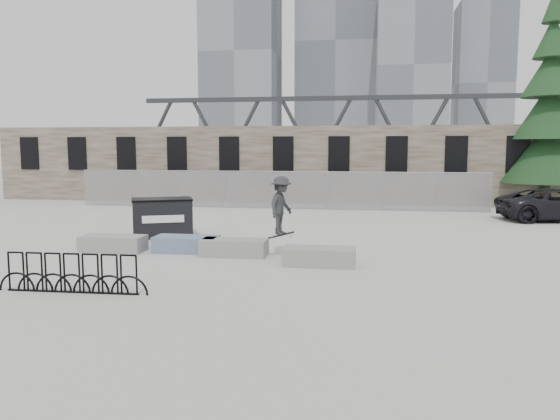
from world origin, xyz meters
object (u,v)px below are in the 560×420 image
object	(u,v)px
planter_far_left	(113,243)
planter_offset	(319,256)
skateboarder	(281,205)
planter_center_right	(234,247)
spruce_tree	(548,119)
suv	(558,205)
dumpster	(163,217)
bike_rack	(72,274)
planter_center_left	(186,243)

from	to	relation	value
planter_far_left	planter_offset	size ratio (longest dim) A/B	1.00
skateboarder	planter_center_right	bearing A→B (deg)	110.81
skateboarder	planter_offset	bearing A→B (deg)	-113.24
spruce_tree	suv	size ratio (longest dim) A/B	2.23
planter_center_right	dumpster	size ratio (longest dim) A/B	0.80
planter_offset	bike_rack	size ratio (longest dim) A/B	0.56
planter_center_right	spruce_tree	xyz separation A→B (m)	(13.34, 15.15, 4.49)
planter_far_left	bike_rack	world-z (taller)	bike_rack
planter_far_left	planter_center_left	bearing A→B (deg)	6.58
planter_offset	suv	xyz separation A→B (m)	(9.74, 10.99, 0.45)
dumpster	skateboarder	distance (m)	5.79
dumpster	skateboarder	world-z (taller)	skateboarder
planter_far_left	dumpster	distance (m)	3.06
planter_center_left	dumpster	size ratio (longest dim) A/B	0.80
suv	dumpster	bearing A→B (deg)	105.60
planter_far_left	planter_offset	xyz separation A→B (m)	(6.65, -1.01, 0.00)
dumpster	suv	bearing A→B (deg)	0.28
planter_center_left	suv	bearing A→B (deg)	34.63
planter_center_right	skateboarder	xyz separation A→B (m)	(1.44, 0.10, 1.29)
suv	skateboarder	distance (m)	14.84
planter_far_left	spruce_tree	bearing A→B (deg)	41.07
planter_center_left	dumpster	world-z (taller)	dumpster
bike_rack	spruce_tree	xyz separation A→B (m)	(15.93, 19.89, 4.33)
planter_far_left	bike_rack	bearing A→B (deg)	-74.08
bike_rack	planter_center_right	bearing A→B (deg)	61.34
dumpster	suv	size ratio (longest dim) A/B	0.48
bike_rack	skateboarder	distance (m)	6.40
planter_center_left	planter_offset	bearing A→B (deg)	-16.53
suv	spruce_tree	bearing A→B (deg)	-18.34
bike_rack	skateboarder	bearing A→B (deg)	50.21
skateboarder	planter_center_left	bearing A→B (deg)	102.52
planter_far_left	dumpster	xyz separation A→B (m)	(0.49, 2.98, 0.45)
planter_center_right	dumpster	bearing A→B (deg)	138.68
planter_far_left	planter_offset	bearing A→B (deg)	-8.66
bike_rack	spruce_tree	world-z (taller)	spruce_tree
planter_far_left	dumpster	bearing A→B (deg)	80.61
spruce_tree	skateboarder	distance (m)	19.45
bike_rack	suv	xyz separation A→B (m)	(15.01, 14.78, 0.28)
planter_offset	planter_center_left	bearing A→B (deg)	163.47
planter_center_left	bike_rack	distance (m)	5.17
planter_center_right	bike_rack	distance (m)	5.40
planter_center_right	suv	xyz separation A→B (m)	(12.42, 10.04, 0.45)
planter_center_left	planter_offset	distance (m)	4.50
planter_center_right	dumpster	world-z (taller)	dumpster
planter_far_left	bike_rack	xyz separation A→B (m)	(1.37, -4.80, 0.17)
dumpster	skateboarder	size ratio (longest dim) A/B	1.33
planter_offset	bike_rack	distance (m)	6.50
planter_far_left	dumpster	world-z (taller)	dumpster
planter_far_left	planter_center_right	size ratio (longest dim) A/B	1.00
dumpster	spruce_tree	world-z (taller)	spruce_tree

